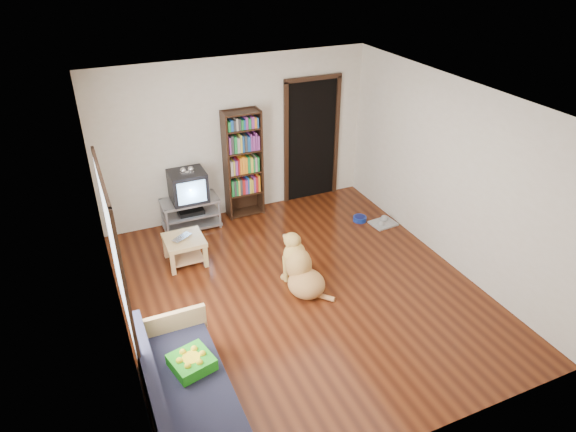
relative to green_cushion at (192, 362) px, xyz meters
name	(u,v)px	position (x,y,z in m)	size (l,w,h in m)	color
ground	(301,291)	(1.75, 1.16, -0.48)	(5.00, 5.00, 0.00)	#56230E
ceiling	(304,101)	(1.75, 1.16, 2.12)	(5.00, 5.00, 0.00)	white
wall_back	(236,138)	(1.75, 3.66, 0.82)	(4.50, 4.50, 0.00)	beige
wall_front	(431,336)	(1.75, -1.34, 0.82)	(4.50, 4.50, 0.00)	beige
wall_left	(111,246)	(-0.50, 1.16, 0.82)	(5.00, 5.00, 0.00)	beige
wall_right	(451,174)	(4.00, 1.16, 0.82)	(5.00, 5.00, 0.00)	beige
green_cushion	(192,362)	(0.00, 0.00, 0.00)	(0.38, 0.38, 0.13)	green
laptop	(184,239)	(0.52, 2.44, -0.07)	(0.30, 0.20, 0.02)	#B6B6BA
dog_bowl	(360,219)	(3.45, 2.48, -0.44)	(0.22, 0.22, 0.08)	navy
grey_rag	(383,223)	(3.75, 2.23, -0.47)	(0.40, 0.32, 0.03)	#989898
window	(115,254)	(-0.48, 0.66, 1.02)	(0.03, 1.46, 1.70)	white
doorway	(312,137)	(3.10, 3.64, 0.64)	(1.03, 0.05, 2.19)	black
tv_stand	(191,212)	(0.85, 3.41, -0.21)	(0.90, 0.45, 0.50)	#99999E
crt_tv	(188,185)	(0.85, 3.43, 0.26)	(0.55, 0.52, 0.58)	black
bookshelf	(243,159)	(1.80, 3.50, 0.52)	(0.60, 0.30, 1.80)	black
sofa	(187,398)	(-0.12, -0.22, -0.22)	(0.80, 1.80, 0.80)	tan
coffee_table	(185,245)	(0.52, 2.47, -0.20)	(0.55, 0.55, 0.40)	tan
dog	(301,270)	(1.78, 1.23, -0.20)	(0.56, 0.90, 0.78)	#BA8147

